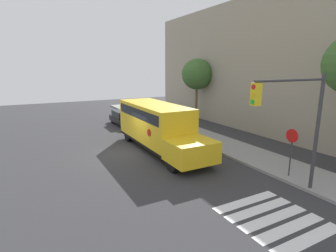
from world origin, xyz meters
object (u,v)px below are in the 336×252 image
object	(u,v)px
school_bus	(157,124)
stop_sign	(291,146)
parked_car	(124,118)
tree_far_sidewalk	(197,74)
traffic_light	(299,117)

from	to	relation	value
school_bus	stop_sign	bearing A→B (deg)	25.68
parked_car	tree_far_sidewalk	bearing A→B (deg)	79.62
traffic_light	parked_car	bearing A→B (deg)	-175.47
school_bus	stop_sign	distance (m)	8.43
tree_far_sidewalk	stop_sign	bearing A→B (deg)	-16.87
tree_far_sidewalk	traffic_light	bearing A→B (deg)	-20.82
traffic_light	tree_far_sidewalk	world-z (taller)	tree_far_sidewalk
school_bus	parked_car	world-z (taller)	school_bus
stop_sign	parked_car	bearing A→B (deg)	-169.32
school_bus	stop_sign	world-z (taller)	school_bus
traffic_light	tree_far_sidewalk	xyz separation A→B (m)	(-16.25, 6.18, 1.28)
parked_car	tree_far_sidewalk	xyz separation A→B (m)	(1.39, 7.57, 4.14)
school_bus	traffic_light	size ratio (longest dim) A/B	1.77
school_bus	tree_far_sidewalk	size ratio (longest dim) A/B	1.45
school_bus	traffic_light	world-z (taller)	traffic_light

